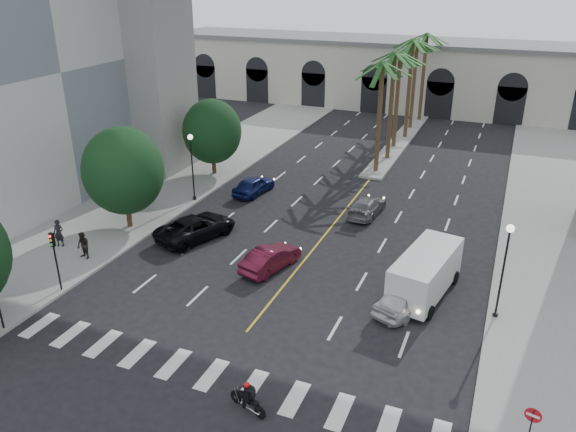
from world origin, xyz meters
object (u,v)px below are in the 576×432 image
at_px(car_c, 196,227).
at_px(car_d, 367,206).
at_px(lamp_post_left_far, 192,162).
at_px(pedestrian_b, 83,246).
at_px(pedestrian_a, 59,233).
at_px(cargo_van, 425,272).
at_px(do_not_enter_sign, 531,423).
at_px(car_b, 271,258).
at_px(motorcycle_rider, 249,398).
at_px(car_e, 254,185).
at_px(lamp_post_right, 504,264).
at_px(traffic_signal_far, 54,252).
at_px(car_a, 406,298).

height_order(car_c, car_d, car_c).
bearing_deg(lamp_post_left_far, pedestrian_b, -96.16).
height_order(pedestrian_a, pedestrian_b, pedestrian_a).
height_order(car_d, cargo_van, cargo_van).
relative_size(car_d, do_not_enter_sign, 1.85).
relative_size(car_b, pedestrian_b, 2.48).
distance_m(pedestrian_a, do_not_enter_sign, 29.10).
height_order(car_b, pedestrian_a, pedestrian_a).
distance_m(motorcycle_rider, car_e, 24.34).
bearing_deg(cargo_van, motorcycle_rider, -103.05).
relative_size(lamp_post_right, traffic_signal_far, 1.47).
height_order(lamp_post_right, cargo_van, lamp_post_right).
distance_m(car_d, cargo_van, 11.32).
bearing_deg(car_d, lamp_post_left_far, 15.06).
xyz_separation_m(cargo_van, pedestrian_a, (-22.77, -3.14, -0.38)).
bearing_deg(do_not_enter_sign, lamp_post_left_far, 156.51).
distance_m(lamp_post_left_far, pedestrian_b, 11.33).
bearing_deg(pedestrian_a, motorcycle_rider, -43.13).
distance_m(car_a, cargo_van, 2.06).
xyz_separation_m(traffic_signal_far, pedestrian_b, (-1.29, 3.45, -1.49)).
bearing_deg(lamp_post_right, pedestrian_b, -172.75).
distance_m(traffic_signal_far, car_e, 18.11).
bearing_deg(cargo_van, do_not_enter_sign, -51.64).
distance_m(lamp_post_left_far, traffic_signal_far, 14.52).
distance_m(car_b, car_d, 10.65).
height_order(car_c, pedestrian_b, pedestrian_b).
relative_size(car_a, do_not_enter_sign, 1.80).
height_order(car_d, pedestrian_b, pedestrian_b).
relative_size(pedestrian_b, do_not_enter_sign, 0.71).
bearing_deg(car_d, lamp_post_right, 136.69).
bearing_deg(lamp_post_left_far, cargo_van, -20.65).
relative_size(lamp_post_left_far, car_b, 1.23).
distance_m(traffic_signal_far, car_b, 12.11).
bearing_deg(car_d, do_not_enter_sign, 123.73).
xyz_separation_m(motorcycle_rider, car_e, (-10.33, 22.04, 0.10)).
bearing_deg(car_a, car_d, -44.22).
bearing_deg(cargo_van, car_d, 131.16).
xyz_separation_m(car_a, car_b, (-8.44, 1.37, -0.04)).
height_order(motorcycle_rider, pedestrian_a, pedestrian_a).
height_order(lamp_post_left_far, car_c, lamp_post_left_far).
relative_size(pedestrian_a, pedestrian_b, 1.03).
height_order(traffic_signal_far, car_c, traffic_signal_far).
relative_size(car_a, car_c, 0.78).
xyz_separation_m(lamp_post_left_far, car_e, (3.59, 3.18, -2.49)).
xyz_separation_m(cargo_van, pedestrian_b, (-20.13, -3.92, -0.41)).
height_order(traffic_signal_far, car_b, traffic_signal_far).
distance_m(traffic_signal_far, motorcycle_rider, 14.62).
bearing_deg(traffic_signal_far, lamp_post_right, 15.98).
bearing_deg(pedestrian_b, pedestrian_a, 178.43).
bearing_deg(car_c, pedestrian_a, 53.45).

